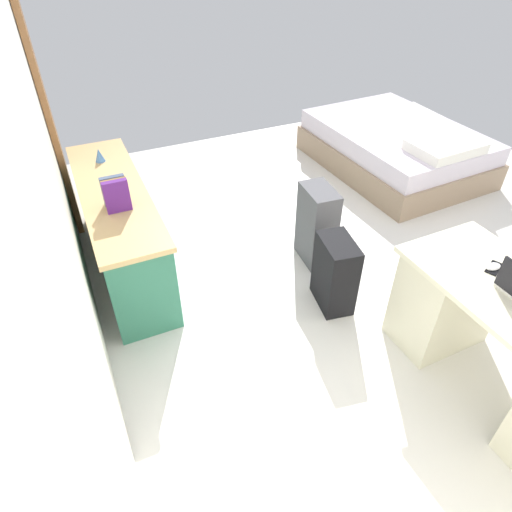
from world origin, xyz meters
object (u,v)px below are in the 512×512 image
Objects in this scene: desk at (507,347)px; bed at (395,148)px; credenza at (121,229)px; suitcase_spare_grey at (317,225)px; computer_mouse at (493,267)px; cell_phone_by_mouse at (494,268)px; figurine_small at (99,155)px; suitcase_black at (335,274)px.

desk is 3.00m from bed.
bed is at bearing -80.63° from credenza.
suitcase_spare_grey is at bearing -110.78° from credenza.
credenza is 2.67m from computer_mouse.
computer_mouse is at bearing -135.09° from credenza.
figurine_small reaches higher than cell_phone_by_mouse.
bed reaches higher than suitcase_black.
figurine_small reaches higher than suitcase_spare_grey.
cell_phone_by_mouse is (-0.00, -0.01, -0.01)m from computer_mouse.
figurine_small reaches higher than bed.
cell_phone_by_mouse is at bearing -9.95° from desk.
suitcase_black is at bearing 33.62° from computer_mouse.
credenza is 16.36× the size of figurine_small.
suitcase_spare_grey is 4.94× the size of cell_phone_by_mouse.
bed is 2.92× the size of suitcase_spare_grey.
credenza is 0.92× the size of bed.
figurine_small reaches higher than desk.
suitcase_black is at bearing -140.19° from figurine_small.
cell_phone_by_mouse reaches higher than suitcase_black.
credenza is (2.18, 1.82, -0.02)m from desk.
bed is (0.52, -3.14, -0.12)m from credenza.
desk is 14.51× the size of computer_mouse.
suitcase_black is 1.05m from computer_mouse.
suitcase_spare_grey is (-1.08, 1.66, 0.09)m from bed.
suitcase_spare_grey is at bearing -8.15° from cell_phone_by_mouse.
computer_mouse is (-2.39, 1.27, 0.51)m from bed.
suitcase_black is at bearing 24.52° from desk.
figurine_small is at bearing 37.20° from computer_mouse.
credenza is at bearing -179.83° from figurine_small.
figurine_small is (1.60, 1.33, 0.50)m from suitcase_black.
computer_mouse reaches higher than suitcase_black.
cell_phone_by_mouse is at bearing -135.54° from suitcase_black.
desk is 1.19m from suitcase_black.
computer_mouse is at bearing -135.82° from suitcase_black.
bed is 19.66× the size of computer_mouse.
suitcase_black is at bearing 10.12° from cell_phone_by_mouse.
bed is 14.45× the size of cell_phone_by_mouse.
credenza is 1.73m from suitcase_black.
figurine_small is at bearing 34.28° from desk.
suitcase_spare_grey is 6.11× the size of figurine_small.
bed is at bearing -38.68° from suitcase_black.
suitcase_spare_grey is (-0.56, -1.48, -0.03)m from credenza.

